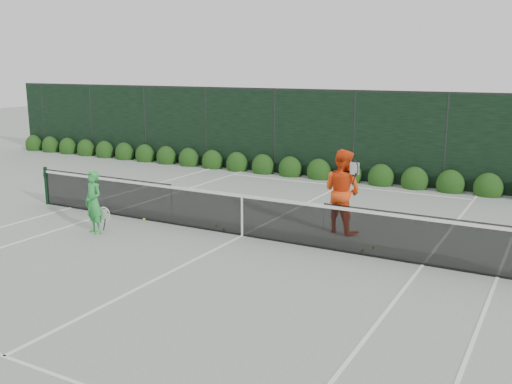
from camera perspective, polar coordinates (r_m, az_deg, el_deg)
The scene contains 8 objects.
ground at distance 13.20m, azimuth -1.38°, elevation -4.40°, with size 80.00×80.00×0.00m, color gray.
tennis_net at distance 13.07m, azimuth -1.49°, elevation -2.15°, with size 12.90×0.10×1.07m.
player_woman at distance 13.76m, azimuth -15.92°, elevation -1.00°, with size 0.65×0.48×1.48m.
player_man at distance 13.42m, azimuth 8.61°, elevation 0.09°, with size 1.14×1.00×1.97m.
court_lines at distance 13.20m, azimuth -1.38°, elevation -4.37°, with size 11.03×23.83×0.01m.
windscreen_fence at distance 10.64m, azimuth -8.80°, elevation -0.26°, with size 32.00×21.07×3.06m.
hedge_row at distance 19.48m, azimuth 9.28°, elevation 1.69°, with size 31.66×0.65×0.94m.
tennis_balls at distance 13.27m, azimuth 0.17°, elevation -4.16°, with size 5.85×0.67×0.07m.
Camera 1 is at (6.38, -10.90, 3.84)m, focal length 40.00 mm.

